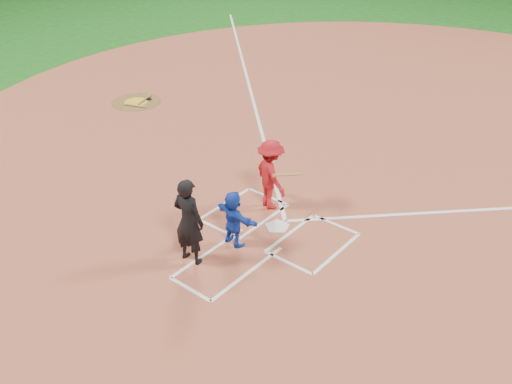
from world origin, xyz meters
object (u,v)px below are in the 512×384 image
Objects in this scene: catcher at (233,219)px; batter_at_plate at (271,175)px; home_plate at (277,226)px; umpire at (189,221)px; on_deck_circle at (136,102)px.

catcher is 1.74m from batter_at_plate.
home_plate is 1.24m from batter_at_plate.
umpire is at bearing 79.43° from catcher.
catcher is at bearing 72.53° from home_plate.
umpire reaches higher than home_plate.
batter_at_plate is (-0.32, 1.69, 0.23)m from catcher.
on_deck_circle is (-8.37, 3.02, -0.00)m from home_plate.
umpire is (-0.66, -2.10, 0.94)m from home_plate.
on_deck_circle is 1.33× the size of catcher.
home_plate is at bearing -41.69° from batter_at_plate.
batter_at_plate is at bearing -17.47° from on_deck_circle.
home_plate reaches higher than on_deck_circle.
batter_at_plate is at bearing -97.19° from umpire.
catcher reaches higher than home_plate.
home_plate is at bearing -100.71° from catcher.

